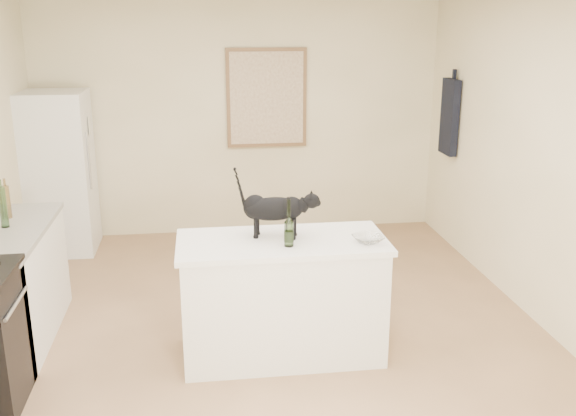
{
  "coord_description": "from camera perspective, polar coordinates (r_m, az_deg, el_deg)",
  "views": [
    {
      "loc": [
        -0.44,
        -4.51,
        2.44
      ],
      "look_at": [
        0.15,
        -0.15,
        1.12
      ],
      "focal_mm": 40.23,
      "sensor_mm": 36.0,
      "label": 1
    }
  ],
  "objects": [
    {
      "name": "black_cat",
      "position": [
        4.61,
        -1.26,
        -0.34
      ],
      "size": [
        0.56,
        0.29,
        0.38
      ],
      "primitive_type": null,
      "rotation": [
        0.0,
        0.0,
        -0.25
      ],
      "color": "black",
      "rests_on": "island_top"
    },
    {
      "name": "hanging_garment",
      "position": [
        7.15,
        14.09,
        7.81
      ],
      "size": [
        0.08,
        0.34,
        0.8
      ],
      "primitive_type": "cube",
      "color": "black",
      "rests_on": "wall_right"
    },
    {
      "name": "wall_back",
      "position": [
        7.37,
        -4.24,
        7.72
      ],
      "size": [
        4.5,
        0.0,
        4.5
      ],
      "primitive_type": "plane",
      "rotation": [
        1.57,
        0.0,
        0.0
      ],
      "color": "#FBEBC2",
      "rests_on": "ground"
    },
    {
      "name": "artwork_canvas",
      "position": [
        7.31,
        -1.88,
        9.66
      ],
      "size": [
        0.82,
        0.0,
        1.02
      ],
      "primitive_type": "cube",
      "color": "beige",
      "rests_on": "wall_back"
    },
    {
      "name": "artwork_frame",
      "position": [
        7.33,
        -1.9,
        9.68
      ],
      "size": [
        0.9,
        0.03,
        1.1
      ],
      "primitive_type": "cube",
      "color": "brown",
      "rests_on": "wall_back"
    },
    {
      "name": "left_countertop",
      "position": [
        5.28,
        -23.95,
        -1.99
      ],
      "size": [
        0.62,
        1.44,
        0.04
      ],
      "primitive_type": "cube",
      "color": "gray",
      "rests_on": "left_cabinets"
    },
    {
      "name": "island_base",
      "position": [
        4.79,
        -0.52,
        -8.13
      ],
      "size": [
        1.44,
        0.67,
        0.86
      ],
      "primitive_type": "cube",
      "color": "white",
      "rests_on": "floor"
    },
    {
      "name": "wall_right",
      "position": [
        5.38,
        22.56,
        3.16
      ],
      "size": [
        0.0,
        5.5,
        5.5
      ],
      "primitive_type": "plane",
      "rotation": [
        1.57,
        0.0,
        -1.57
      ],
      "color": "#FBEBC2",
      "rests_on": "ground"
    },
    {
      "name": "island_top",
      "position": [
        4.62,
        -0.53,
        -3.05
      ],
      "size": [
        1.5,
        0.7,
        0.04
      ],
      "primitive_type": "cube",
      "color": "white",
      "rests_on": "island_base"
    },
    {
      "name": "counter_bottle_cluster",
      "position": [
        5.3,
        -24.07,
        -0.06
      ],
      "size": [
        0.1,
        0.47,
        0.31
      ],
      "color": "#164317",
      "rests_on": "left_countertop"
    },
    {
      "name": "left_cabinets",
      "position": [
        5.43,
        -23.4,
        -6.5
      ],
      "size": [
        0.6,
        1.4,
        0.86
      ],
      "primitive_type": "cube",
      "color": "white",
      "rests_on": "floor"
    },
    {
      "name": "wine_bottle",
      "position": [
        4.44,
        0.08,
        -1.51
      ],
      "size": [
        0.08,
        0.08,
        0.31
      ],
      "primitive_type": "cylinder",
      "rotation": [
        0.0,
        0.0,
        0.26
      ],
      "color": "#335723",
      "rests_on": "island_top"
    },
    {
      "name": "glass_bowl",
      "position": [
        4.58,
        7.09,
        -2.76
      ],
      "size": [
        0.26,
        0.26,
        0.05
      ],
      "primitive_type": "imported",
      "rotation": [
        0.0,
        0.0,
        0.3
      ],
      "color": "white",
      "rests_on": "island_top"
    },
    {
      "name": "wall_front",
      "position": [
        2.14,
        5.62,
        -15.44
      ],
      "size": [
        4.5,
        0.0,
        4.5
      ],
      "primitive_type": "plane",
      "rotation": [
        -1.57,
        0.0,
        0.0
      ],
      "color": "#FBEBC2",
      "rests_on": "ground"
    },
    {
      "name": "fridge_paper",
      "position": [
        7.12,
        -17.17,
        7.0
      ],
      "size": [
        0.02,
        0.15,
        0.19
      ],
      "primitive_type": "cube",
      "rotation": [
        0.0,
        0.0,
        0.1
      ],
      "color": "white",
      "rests_on": "fridge"
    },
    {
      "name": "floor",
      "position": [
        5.15,
        -1.92,
        -11.61
      ],
      "size": [
        5.5,
        5.5,
        0.0
      ],
      "primitive_type": "plane",
      "color": "#A97F59",
      "rests_on": "ground"
    },
    {
      "name": "fridge",
      "position": [
        7.2,
        -19.64,
        2.94
      ],
      "size": [
        0.68,
        0.68,
        1.7
      ],
      "primitive_type": "cube",
      "color": "white",
      "rests_on": "floor"
    }
  ]
}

